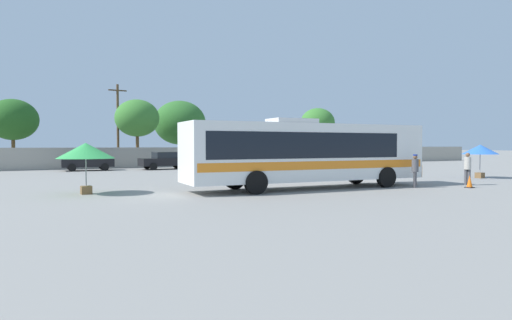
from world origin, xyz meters
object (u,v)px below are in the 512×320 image
Objects in this scene: coach_bus_white_orange at (306,152)px; traffic_cone_on_apron at (470,182)px; vendor_umbrella_near_gate_green at (86,151)px; roadside_tree_midleft at (137,118)px; attendant_by_bus_door at (415,169)px; vendor_umbrella_secondary_blue at (480,150)px; passenger_waiting_on_apron at (468,167)px; parked_car_second_black at (166,160)px; parked_car_leftmost_black at (87,161)px; roadside_tree_left at (13,120)px; roadside_tree_right at (318,123)px; roadside_tree_midright at (180,123)px; utility_pole_near at (118,124)px.

traffic_cone_on_apron is at bearing -23.48° from coach_bus_white_orange.
roadside_tree_midleft is at bearing 73.88° from vendor_umbrella_near_gate_green.
vendor_umbrella_near_gate_green is at bearing 164.20° from attendant_by_bus_door.
vendor_umbrella_secondary_blue is at bearing 17.98° from attendant_by_bus_door.
roadside_tree_midleft reaches higher than passenger_waiting_on_apron.
coach_bus_white_orange is 20.28m from parked_car_second_black.
passenger_waiting_on_apron is at bearing -53.94° from parked_car_leftmost_black.
vendor_umbrella_near_gate_green is at bearing -81.30° from roadside_tree_left.
passenger_waiting_on_apron is 37.96m from roadside_tree_left.
roadside_tree_midleft is (-2.83, 26.82, 3.02)m from coach_bus_white_orange.
roadside_tree_right is (12.26, 32.01, 4.08)m from passenger_waiting_on_apron.
roadside_tree_left is 16.63m from roadside_tree_midright.
roadside_tree_midright is at bearing 20.51° from utility_pole_near.
utility_pole_near is at bearing -159.49° from roadside_tree_midright.
roadside_tree_midright is 18.43m from roadside_tree_right.
roadside_tree_right reaches higher than roadside_tree_left.
passenger_waiting_on_apron reaches higher than parked_car_leftmost_black.
vendor_umbrella_secondary_blue is at bearing -51.35° from parked_car_second_black.
roadside_tree_midright reaches higher than vendor_umbrella_near_gate_green.
parked_car_second_black is at bearing -6.83° from parked_car_leftmost_black.
attendant_by_bus_door is 0.24× the size of roadside_tree_right.
roadside_tree_midright is (10.77, 9.24, 3.86)m from parked_car_leftmost_black.
attendant_by_bus_door is at bearing 152.71° from traffic_cone_on_apron.
roadside_tree_right reaches higher than parked_car_leftmost_black.
parked_car_leftmost_black is at bearing 123.02° from traffic_cone_on_apron.
vendor_umbrella_secondary_blue is at bearing 33.05° from traffic_cone_on_apron.
roadside_tree_midright reaches higher than passenger_waiting_on_apron.
attendant_by_bus_door is 0.41× the size of parked_car_leftmost_black.
roadside_tree_midright is 34.16m from traffic_cone_on_apron.
attendant_by_bus_door is at bearing -57.61° from roadside_tree_left.
attendant_by_bus_door is at bearing -71.68° from utility_pole_near.
attendant_by_bus_door is at bearing -162.02° from vendor_umbrella_secondary_blue.
roadside_tree_midright is at bearing 94.57° from attendant_by_bus_door.
vendor_umbrella_near_gate_green is 0.35× the size of roadside_tree_right.
parked_car_second_black is 0.64× the size of roadside_tree_midright.
roadside_tree_right reaches higher than traffic_cone_on_apron.
roadside_tree_right is (7.16, 28.97, 3.24)m from vendor_umbrella_secondary_blue.
vendor_umbrella_secondary_blue is (5.10, 3.05, 0.84)m from passenger_waiting_on_apron.
roadside_tree_left reaches higher than parked_car_second_black.
traffic_cone_on_apron is at bearing -112.10° from roadside_tree_right.
roadside_tree_midleft reaches higher than parked_car_second_black.
attendant_by_bus_door is at bearing -72.90° from parked_car_second_black.
attendant_by_bus_door reaches higher than traffic_cone_on_apron.
roadside_tree_midleft is 0.97× the size of roadside_tree_right.
vendor_umbrella_near_gate_green is at bearing -101.90° from utility_pole_near.
roadside_tree_left is (-5.71, 7.03, 3.68)m from parked_car_leftmost_black.
vendor_umbrella_near_gate_green is 18.46m from traffic_cone_on_apron.
passenger_waiting_on_apron is 0.24× the size of roadside_tree_midright.
vendor_umbrella_secondary_blue is at bearing -44.46° from roadside_tree_left.
vendor_umbrella_near_gate_green is 18.86m from parked_car_leftmost_black.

